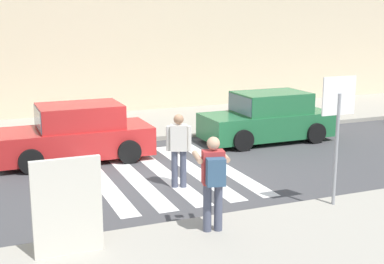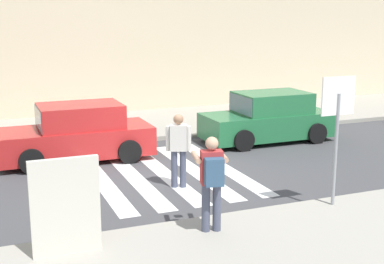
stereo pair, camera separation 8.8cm
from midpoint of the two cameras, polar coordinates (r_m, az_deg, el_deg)
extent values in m
plane|color=#424244|center=(13.37, -2.90, -4.65)|extent=(120.00, 120.00, 0.00)
cube|color=#9E998C|center=(18.95, -9.00, 0.56)|extent=(60.00, 4.80, 0.14)
cube|color=beige|center=(22.86, -11.93, 10.84)|extent=(56.00, 4.00, 6.77)
cube|color=silver|center=(13.14, -9.81, -5.12)|extent=(0.44, 5.20, 0.01)
cube|color=silver|center=(13.32, -6.45, -4.76)|extent=(0.44, 5.20, 0.01)
cube|color=silver|center=(13.55, -3.19, -4.40)|extent=(0.44, 5.20, 0.01)
cube|color=silver|center=(13.82, -0.05, -4.04)|extent=(0.44, 5.20, 0.01)
cube|color=silver|center=(14.14, 2.96, -3.68)|extent=(0.44, 5.20, 0.01)
cylinder|color=gray|center=(11.03, 14.91, -1.87)|extent=(0.07, 0.07, 2.28)
cube|color=white|center=(10.83, 15.18, 3.75)|extent=(0.76, 0.03, 0.76)
cube|color=red|center=(10.84, 15.13, 3.76)|extent=(0.66, 0.02, 0.66)
cylinder|color=#474C60|center=(9.56, 1.37, -8.06)|extent=(0.15, 0.15, 0.88)
cylinder|color=#474C60|center=(9.60, 2.56, -7.99)|extent=(0.15, 0.15, 0.88)
cube|color=#B73333|center=(9.35, 2.00, -3.78)|extent=(0.42, 0.32, 0.60)
sphere|color=tan|center=(9.23, 2.02, -1.21)|extent=(0.23, 0.23, 0.23)
cylinder|color=tan|center=(9.47, 0.32, -2.69)|extent=(0.23, 0.59, 0.10)
cylinder|color=tan|center=(9.57, 3.16, -2.57)|extent=(0.23, 0.59, 0.10)
cube|color=black|center=(9.68, 1.54, -2.18)|extent=(0.16, 0.13, 0.10)
cube|color=#335170|center=(9.14, 2.28, -4.29)|extent=(0.36, 0.27, 0.48)
cylinder|color=#474C60|center=(12.36, -2.08, -3.95)|extent=(0.15, 0.15, 0.88)
cylinder|color=#474C60|center=(12.35, -1.15, -3.95)|extent=(0.15, 0.15, 0.88)
cube|color=silver|center=(12.17, -1.63, -0.61)|extent=(0.44, 0.37, 0.60)
sphere|color=#A37556|center=(12.08, -1.64, 1.38)|extent=(0.23, 0.23, 0.23)
cylinder|color=silver|center=(12.18, -2.76, -0.70)|extent=(0.10, 0.10, 0.58)
cylinder|color=silver|center=(12.17, -0.50, -0.70)|extent=(0.10, 0.10, 0.58)
cube|color=red|center=(14.95, -12.51, -0.99)|extent=(4.10, 1.70, 0.76)
cube|color=red|center=(14.83, -12.06, 1.69)|extent=(2.20, 1.56, 0.64)
cube|color=slate|center=(14.69, -16.17, 1.36)|extent=(0.10, 1.50, 0.54)
cube|color=slate|center=(15.03, -8.43, 1.97)|extent=(0.10, 1.50, 0.51)
cylinder|color=black|center=(14.03, -16.97, -3.01)|extent=(0.64, 0.22, 0.64)
cylinder|color=black|center=(15.67, -17.60, -1.45)|extent=(0.64, 0.22, 0.64)
cylinder|color=black|center=(14.46, -6.91, -2.09)|extent=(0.64, 0.22, 0.64)
cylinder|color=black|center=(16.06, -8.55, -0.67)|extent=(0.64, 0.22, 0.64)
cube|color=#236B3D|center=(16.98, 7.78, 0.80)|extent=(4.10, 1.70, 0.76)
cube|color=#236B3D|center=(16.93, 8.29, 3.15)|extent=(2.20, 1.56, 0.64)
cube|color=slate|center=(16.42, 5.07, 2.95)|extent=(0.10, 1.50, 0.54)
cube|color=slate|center=(17.44, 11.04, 3.33)|extent=(0.10, 1.50, 0.51)
cylinder|color=black|center=(15.70, 5.29, -0.89)|extent=(0.64, 0.22, 0.64)
cylinder|color=black|center=(17.18, 2.67, 0.32)|extent=(0.64, 0.22, 0.64)
cylinder|color=black|center=(17.01, 12.90, -0.11)|extent=(0.64, 0.22, 0.64)
cylinder|color=black|center=(18.39, 9.87, 0.96)|extent=(0.64, 0.22, 0.64)
cube|color=beige|center=(8.79, -13.44, -7.79)|extent=(1.10, 0.10, 1.60)
cube|color=#E5B74C|center=(8.84, -13.50, -7.68)|extent=(0.96, 0.02, 1.46)
camera|label=1|loc=(0.04, -90.19, -0.04)|focal=50.00mm
camera|label=2|loc=(0.04, 89.81, 0.04)|focal=50.00mm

